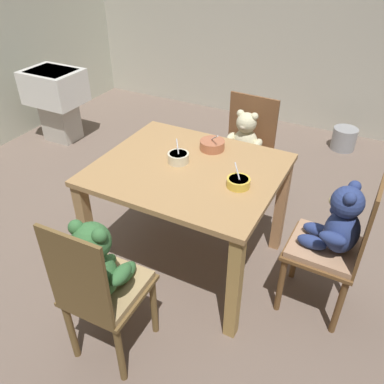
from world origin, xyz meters
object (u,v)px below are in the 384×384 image
object	(u,v)px
porridge_bowl_terracotta_far_center	(212,145)
porridge_bowl_yellow_near_right	(238,182)
teddy_chair_near_right	(337,233)
porridge_bowl_cream_center	(178,157)
sink_basin	(56,95)
metal_pail	(344,139)
teddy_chair_far_center	(245,144)
dining_table	(188,185)
teddy_chair_near_front	(99,274)

from	to	relation	value
porridge_bowl_terracotta_far_center	porridge_bowl_yellow_near_right	bearing A→B (deg)	-46.22
teddy_chair_near_right	porridge_bowl_yellow_near_right	size ratio (longest dim) A/B	7.19
teddy_chair_near_right	porridge_bowl_cream_center	bearing A→B (deg)	1.04
porridge_bowl_terracotta_far_center	sink_basin	size ratio (longest dim) A/B	0.21
porridge_bowl_yellow_near_right	porridge_bowl_terracotta_far_center	xyz separation A→B (m)	(-0.30, 0.32, 0.01)
teddy_chair_near_right	porridge_bowl_cream_center	size ratio (longest dim) A/B	7.26
metal_pail	teddy_chair_near_right	bearing A→B (deg)	-83.64
sink_basin	teddy_chair_far_center	bearing A→B (deg)	-5.49
teddy_chair_near_right	sink_basin	distance (m)	3.09
dining_table	porridge_bowl_terracotta_far_center	bearing A→B (deg)	83.24
teddy_chair_far_center	metal_pail	world-z (taller)	teddy_chair_far_center
teddy_chair_far_center	metal_pail	distance (m)	1.52
porridge_bowl_yellow_near_right	sink_basin	xyz separation A→B (m)	(-2.39, 1.06, -0.29)
teddy_chair_far_center	metal_pail	size ratio (longest dim) A/B	3.63
teddy_chair_near_right	teddy_chair_far_center	size ratio (longest dim) A/B	1.06
porridge_bowl_yellow_near_right	porridge_bowl_cream_center	bearing A→B (deg)	169.17
teddy_chair_near_right	metal_pail	world-z (taller)	teddy_chair_near_right
sink_basin	teddy_chair_near_front	bearing A→B (deg)	-42.07
porridge_bowl_yellow_near_right	teddy_chair_near_right	bearing A→B (deg)	7.74
porridge_bowl_cream_center	sink_basin	size ratio (longest dim) A/B	0.17
dining_table	sink_basin	xyz separation A→B (m)	(-2.05, 1.01, -0.14)
teddy_chair_near_front	porridge_bowl_yellow_near_right	distance (m)	0.86
dining_table	teddy_chair_far_center	xyz separation A→B (m)	(0.06, 0.81, -0.09)
teddy_chair_far_center	porridge_bowl_terracotta_far_center	bearing A→B (deg)	0.12
sink_basin	porridge_bowl_yellow_near_right	bearing A→B (deg)	-24.03
porridge_bowl_cream_center	sink_basin	distance (m)	2.22
teddy_chair_near_right	porridge_bowl_yellow_near_right	world-z (taller)	teddy_chair_near_right
teddy_chair_near_right	sink_basin	bearing A→B (deg)	-17.30
porridge_bowl_yellow_near_right	teddy_chair_far_center	bearing A→B (deg)	108.03
porridge_bowl_terracotta_far_center	sink_basin	xyz separation A→B (m)	(-2.08, 0.75, -0.29)
teddy_chair_near_front	porridge_bowl_terracotta_far_center	size ratio (longest dim) A/B	5.86
sink_basin	metal_pail	distance (m)	2.95
teddy_chair_near_front	teddy_chair_near_right	bearing A→B (deg)	-49.80
teddy_chair_far_center	porridge_bowl_yellow_near_right	bearing A→B (deg)	20.68
teddy_chair_near_right	teddy_chair_far_center	bearing A→B (deg)	-42.35
dining_table	teddy_chair_near_right	xyz separation A→B (m)	(0.88, 0.02, -0.05)
teddy_chair_far_center	porridge_bowl_terracotta_far_center	xyz separation A→B (m)	(-0.02, -0.54, 0.24)
teddy_chair_far_center	porridge_bowl_terracotta_far_center	size ratio (longest dim) A/B	5.58
porridge_bowl_cream_center	metal_pail	bearing A→B (deg)	71.25
teddy_chair_near_right	dining_table	bearing A→B (deg)	2.75
teddy_chair_near_front	metal_pail	distance (m)	3.06
sink_basin	teddy_chair_near_right	bearing A→B (deg)	-18.68
metal_pail	teddy_chair_far_center	bearing A→B (deg)	-113.60
teddy_chair_far_center	porridge_bowl_yellow_near_right	distance (m)	0.94
porridge_bowl_terracotta_far_center	porridge_bowl_cream_center	distance (m)	0.26
dining_table	teddy_chair_near_front	distance (m)	0.80
porridge_bowl_terracotta_far_center	porridge_bowl_cream_center	xyz separation A→B (m)	(-0.11, -0.24, -0.00)
teddy_chair_near_front	sink_basin	distance (m)	2.70
teddy_chair_near_front	sink_basin	world-z (taller)	teddy_chair_near_front
porridge_bowl_cream_center	porridge_bowl_yellow_near_right	bearing A→B (deg)	-10.83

